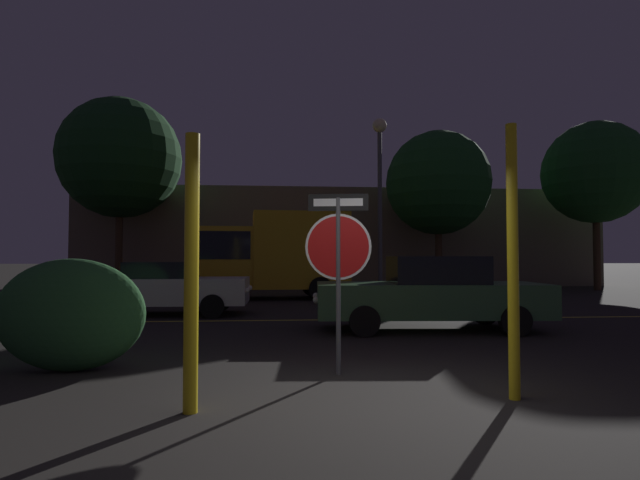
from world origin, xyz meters
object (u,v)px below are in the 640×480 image
(hedge_bush_1, at_px, (71,315))
(delivery_truck, at_px, (271,253))
(street_lamp, at_px, (380,172))
(yellow_pole_right, at_px, (513,260))
(passing_car_3, at_px, (431,294))
(yellow_pole_left, at_px, (191,272))
(tree_0, at_px, (120,158))
(stop_sign, at_px, (338,248))
(tree_1, at_px, (595,173))
(tree_2, at_px, (438,183))
(passing_car_2, at_px, (166,288))

(hedge_bush_1, height_order, delivery_truck, delivery_truck)
(street_lamp, bearing_deg, yellow_pole_right, -95.40)
(yellow_pole_right, xyz_separation_m, street_lamp, (1.22, 12.95, 3.23))
(passing_car_3, height_order, street_lamp, street_lamp)
(yellow_pole_left, relative_size, tree_0, 0.31)
(stop_sign, distance_m, tree_1, 21.48)
(hedge_bush_1, xyz_separation_m, street_lamp, (6.49, 11.20, 3.96))
(tree_2, bearing_deg, passing_car_3, -108.91)
(stop_sign, bearing_deg, yellow_pole_left, -127.33)
(passing_car_3, distance_m, tree_2, 14.04)
(hedge_bush_1, distance_m, tree_1, 23.80)
(passing_car_2, relative_size, tree_1, 0.55)
(delivery_truck, bearing_deg, stop_sign, -178.74)
(street_lamp, bearing_deg, delivery_truck, 174.11)
(stop_sign, height_order, street_lamp, street_lamp)
(hedge_bush_1, xyz_separation_m, passing_car_2, (-0.21, 6.62, -0.03))
(passing_car_2, relative_size, delivery_truck, 0.76)
(passing_car_2, bearing_deg, delivery_truck, 152.33)
(yellow_pole_left, height_order, yellow_pole_right, yellow_pole_right)
(yellow_pole_left, relative_size, passing_car_3, 0.56)
(passing_car_2, height_order, tree_2, tree_2)
(hedge_bush_1, bearing_deg, tree_1, 40.87)
(stop_sign, distance_m, tree_2, 18.08)
(tree_0, relative_size, tree_2, 1.17)
(passing_car_2, xyz_separation_m, tree_2, (10.48, 9.33, 4.33))
(passing_car_3, bearing_deg, stop_sign, 151.48)
(yellow_pole_left, relative_size, street_lamp, 0.41)
(delivery_truck, distance_m, tree_2, 9.54)
(stop_sign, xyz_separation_m, passing_car_2, (-3.74, 7.10, -0.92))
(street_lamp, bearing_deg, passing_car_2, -145.67)
(street_lamp, distance_m, tree_1, 11.88)
(hedge_bush_1, bearing_deg, yellow_pole_right, -18.35)
(yellow_pole_left, height_order, tree_2, tree_2)
(hedge_bush_1, relative_size, tree_2, 0.26)
(passing_car_3, relative_size, tree_2, 0.65)
(yellow_pole_left, bearing_deg, street_lamp, 70.72)
(delivery_truck, bearing_deg, yellow_pole_left, 173.84)
(delivery_truck, xyz_separation_m, tree_0, (-6.91, 4.71, 4.35))
(hedge_bush_1, distance_m, street_lamp, 13.54)
(delivery_truck, bearing_deg, tree_0, 51.97)
(tree_1, bearing_deg, yellow_pole_left, -132.47)
(passing_car_3, distance_m, tree_0, 17.47)
(street_lamp, bearing_deg, hedge_bush_1, -120.10)
(stop_sign, xyz_separation_m, street_lamp, (2.96, 11.67, 3.08))
(yellow_pole_left, bearing_deg, passing_car_2, 103.85)
(yellow_pole_left, bearing_deg, tree_2, 64.93)
(tree_0, height_order, tree_1, tree_0)
(street_lamp, bearing_deg, stop_sign, -104.24)
(yellow_pole_right, height_order, tree_1, tree_1)
(yellow_pole_left, xyz_separation_m, tree_2, (8.37, 17.89, 3.68))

